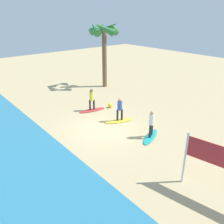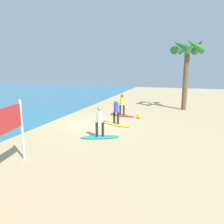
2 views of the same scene
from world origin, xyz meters
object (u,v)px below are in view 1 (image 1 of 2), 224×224
Objects in this scene: surfboard_yellow at (120,121)px; surfer_red at (92,98)px; palm_tree at (104,34)px; beach_ball at (110,105)px; surfer_teal at (152,122)px; surfer_yellow at (120,107)px; surfboard_red at (92,110)px; surfboard_teal at (150,137)px.

surfboard_yellow is 2.95m from surfer_red.
beach_ball is (-4.71, 3.19, -4.84)m from palm_tree.
surfer_teal is at bearing 167.57° from beach_ball.
surfer_teal is at bearing 179.05° from surfer_yellow.
surfboard_red is 1.52m from beach_ball.
surfer_yellow is 0.78× the size of surfboard_red.
surfboard_red is at bearing 132.83° from palm_tree.
surfer_yellow reaches higher than beach_ball.
surfer_teal is 5.63m from surfer_red.
surfboard_teal is at bearing 180.00° from surfer_teal.
beach_ball is (5.21, -1.15, 0.13)m from surfboard_teal.
beach_ball is at bearing 176.98° from surfboard_red.
surfboard_teal is 5.34m from beach_ball.
palm_tree is (4.30, -4.64, 3.98)m from surfer_red.
palm_tree reaches higher than surfer_teal.
surfboard_yellow is (2.86, -0.05, 0.00)m from surfboard_teal.
surfer_teal is 4.63× the size of beach_ball.
surfboard_yellow is 5.93× the size of beach_ball.
surfboard_teal is 5.72m from surfer_red.
surfboard_yellow is at bearing -172.71° from surfer_red.
surfer_red is at bearing 7.29° from surfer_yellow.
surfer_red reaches higher than surfboard_yellow.
surfboard_red is (5.62, 0.31, -0.99)m from surfer_teal.
surfboard_red is at bearing -110.83° from surfboard_teal.
surfboard_red is (5.62, 0.31, 0.00)m from surfboard_teal.
surfboard_yellow is at bearing 154.87° from beach_ball.
surfboard_yellow is at bearing 110.05° from surfboard_red.
surfer_red is 0.26× the size of palm_tree.
surfer_red is 1.74m from beach_ball.
surfer_yellow and surfer_red have the same top height.
surfer_yellow is 4.63× the size of beach_ball.
surfer_teal is at bearing -176.89° from surfer_red.
surfer_red reaches higher than surfboard_red.
surfboard_red is 5.93× the size of beach_ball.
surfboard_teal and surfboard_yellow have the same top height.
surfer_red is 4.63× the size of beach_ball.
surfboard_yellow is at bearing 0.00° from surfer_yellow.
surfboard_teal is 1.28× the size of surfer_red.
surfer_teal is at bearing 109.00° from surfboard_yellow.
surfboard_red is 1.28× the size of surfer_red.
beach_ball is (-0.41, -1.45, -0.86)m from surfer_red.
surfer_teal is 2.86m from surfer_yellow.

